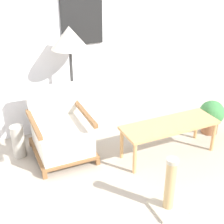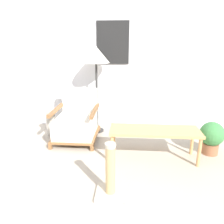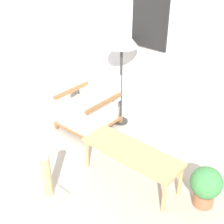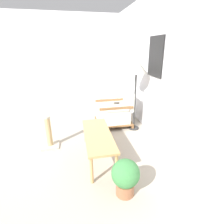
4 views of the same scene
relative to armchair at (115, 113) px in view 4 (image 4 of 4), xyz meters
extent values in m
plane|color=#A89E8E|center=(0.65, -1.81, -0.29)|extent=(14.00, 14.00, 0.00)
cube|color=silver|center=(0.65, 0.68, 1.06)|extent=(8.00, 0.06, 2.70)
cube|color=black|center=(0.55, 0.64, 1.26)|extent=(0.56, 0.02, 0.72)
cube|color=silver|center=(-2.24, -1.31, 1.06)|extent=(0.06, 8.00, 2.70)
cube|color=brown|center=(-0.32, -0.40, -0.24)|extent=(0.05, 0.05, 0.08)
cube|color=brown|center=(0.32, -0.40, -0.24)|extent=(0.05, 0.05, 0.08)
cube|color=brown|center=(-0.32, 0.34, -0.24)|extent=(0.05, 0.05, 0.08)
cube|color=brown|center=(0.32, 0.34, -0.24)|extent=(0.05, 0.05, 0.08)
cube|color=brown|center=(0.00, -0.03, -0.19)|extent=(0.69, 0.79, 0.03)
cube|color=silver|center=(0.00, -0.05, -0.03)|extent=(0.61, 0.69, 0.28)
cube|color=silver|center=(0.00, 0.32, 0.31)|extent=(0.61, 0.08, 0.41)
cube|color=brown|center=(-0.32, -0.03, 0.23)|extent=(0.05, 0.73, 0.05)
cube|color=brown|center=(0.32, -0.03, 0.23)|extent=(0.05, 0.73, 0.05)
cylinder|color=#2D2D2D|center=(0.29, 0.37, -0.27)|extent=(0.23, 0.23, 0.03)
cylinder|color=#2D2D2D|center=(0.29, 0.37, 0.34)|extent=(0.04, 0.04, 1.20)
cone|color=beige|center=(0.29, 0.37, 1.08)|extent=(0.46, 0.46, 0.27)
cube|color=tan|center=(1.21, -0.56, 0.13)|extent=(1.21, 0.42, 0.04)
cylinder|color=tan|center=(0.64, -0.72, -0.09)|extent=(0.04, 0.04, 0.40)
cylinder|color=tan|center=(1.77, -0.72, -0.09)|extent=(0.04, 0.04, 0.40)
cylinder|color=tan|center=(0.64, -0.39, -0.09)|extent=(0.04, 0.04, 0.40)
cylinder|color=tan|center=(1.77, -0.39, -0.09)|extent=(0.04, 0.04, 0.40)
cylinder|color=#9E998E|center=(-0.50, 0.17, -0.08)|extent=(0.16, 0.16, 0.42)
cylinder|color=#935B3D|center=(2.05, -0.35, -0.21)|extent=(0.22, 0.22, 0.16)
sphere|color=#3D7F42|center=(2.05, -0.35, 0.02)|extent=(0.34, 0.34, 0.34)
cube|color=#B2A893|center=(0.68, -1.37, -0.27)|extent=(0.31, 0.31, 0.03)
cylinder|color=tan|center=(0.68, -1.37, 0.01)|extent=(0.10, 0.10, 0.52)
cylinder|color=#B2A893|center=(0.68, -1.37, 0.29)|extent=(0.11, 0.11, 0.04)
camera|label=1|loc=(-0.79, -3.27, 1.97)|focal=50.00mm
camera|label=2|loc=(0.84, -3.32, 1.25)|focal=35.00mm
camera|label=3|loc=(2.88, -2.86, 2.33)|focal=50.00mm
camera|label=4|loc=(3.66, -0.87, 1.42)|focal=28.00mm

